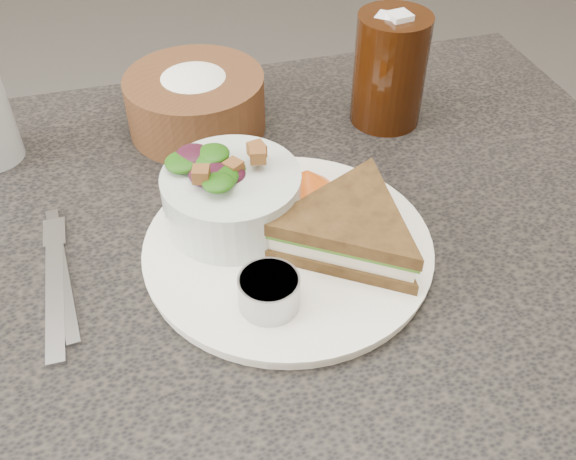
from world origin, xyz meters
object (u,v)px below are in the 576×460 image
at_px(bread_basket, 195,94).
at_px(dinner_plate, 288,248).
at_px(sandwich, 349,229).
at_px(salad_bowl, 232,189).
at_px(cola_glass, 390,65).
at_px(dressing_ramekin, 269,292).
at_px(dining_table, 243,437).

bearing_deg(bread_basket, dinner_plate, -78.76).
distance_m(sandwich, salad_bowl, 0.12).
bearing_deg(bread_basket, sandwich, -68.59).
bearing_deg(salad_bowl, cola_glass, 33.92).
height_order(bread_basket, cola_glass, cola_glass).
relative_size(bread_basket, cola_glass, 1.13).
xyz_separation_m(dinner_plate, bread_basket, (-0.05, 0.24, 0.04)).
xyz_separation_m(dressing_ramekin, cola_glass, (0.22, 0.27, 0.05)).
xyz_separation_m(dinner_plate, cola_glass, (0.18, 0.20, 0.07)).
bearing_deg(cola_glass, salad_bowl, -146.08).
height_order(dinner_plate, cola_glass, cola_glass).
bearing_deg(sandwich, cola_glass, 93.91).
height_order(dinner_plate, dressing_ramekin, dressing_ramekin).
distance_m(salad_bowl, dressing_ramekin, 0.12).
xyz_separation_m(dining_table, sandwich, (0.11, -0.05, 0.41)).
relative_size(dining_table, sandwich, 5.75).
distance_m(salad_bowl, cola_glass, 0.27).
bearing_deg(salad_bowl, sandwich, -34.90).
xyz_separation_m(dining_table, cola_glass, (0.24, 0.17, 0.45)).
xyz_separation_m(bread_basket, cola_glass, (0.23, -0.04, 0.03)).
distance_m(dinner_plate, salad_bowl, 0.08).
bearing_deg(dinner_plate, cola_glass, 47.80).
xyz_separation_m(dining_table, salad_bowl, (0.01, 0.02, 0.43)).
bearing_deg(salad_bowl, dinner_plate, -48.08).
bearing_deg(dinner_plate, salad_bowl, 131.92).
bearing_deg(dinner_plate, dining_table, 154.55).
height_order(dressing_ramekin, cola_glass, cola_glass).
height_order(dinner_plate, sandwich, sandwich).
height_order(dining_table, cola_glass, cola_glass).
bearing_deg(dinner_plate, bread_basket, 101.24).
bearing_deg(dining_table, salad_bowl, 56.28).
xyz_separation_m(dinner_plate, salad_bowl, (-0.04, 0.05, 0.05)).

